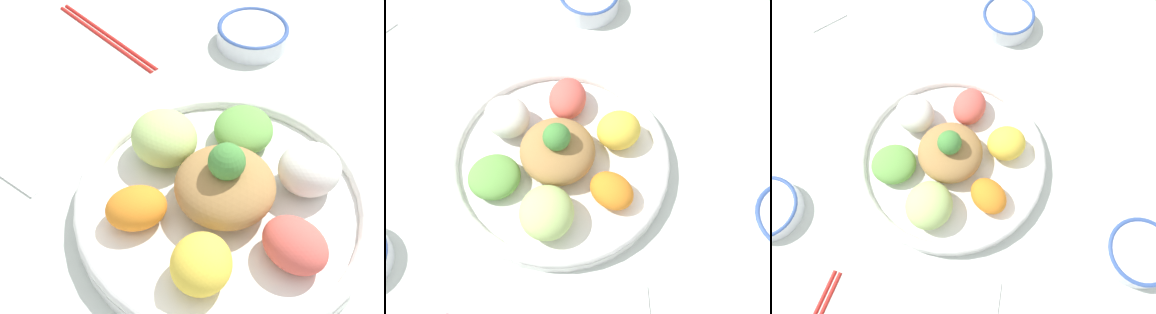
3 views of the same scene
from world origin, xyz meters
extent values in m
plane|color=silver|center=(0.00, 0.00, 0.00)|extent=(2.40, 2.40, 0.00)
cylinder|color=white|center=(-0.02, 0.02, 0.01)|extent=(0.36, 0.36, 0.02)
torus|color=white|center=(-0.02, 0.02, 0.03)|extent=(0.36, 0.36, 0.02)
ellipsoid|color=#B7DB7A|center=(0.08, 0.03, 0.05)|extent=(0.10, 0.10, 0.06)
ellipsoid|color=orange|center=(0.02, 0.12, 0.04)|extent=(0.08, 0.09, 0.05)
ellipsoid|color=yellow|center=(-0.09, 0.10, 0.05)|extent=(0.10, 0.10, 0.06)
ellipsoid|color=#E55B51|center=(-0.13, 0.00, 0.05)|extent=(0.09, 0.07, 0.05)
ellipsoid|color=white|center=(-0.06, -0.08, 0.05)|extent=(0.09, 0.10, 0.06)
ellipsoid|color=#6BAD4C|center=(0.05, -0.07, 0.04)|extent=(0.11, 0.11, 0.04)
ellipsoid|color=#AD7F47|center=(-0.02, 0.02, 0.05)|extent=(0.12, 0.12, 0.06)
sphere|color=#478E3D|center=(-0.02, 0.02, 0.10)|extent=(0.04, 0.04, 0.04)
cylinder|color=white|center=(-0.38, -0.04, 0.02)|extent=(0.12, 0.12, 0.04)
torus|color=#38569E|center=(-0.38, -0.04, 0.04)|extent=(0.12, 0.12, 0.01)
cylinder|color=maroon|center=(-0.38, -0.04, 0.03)|extent=(0.10, 0.10, 0.00)
cylinder|color=white|center=(-0.03, 0.39, 0.02)|extent=(0.12, 0.12, 0.04)
torus|color=#38569E|center=(-0.03, 0.39, 0.04)|extent=(0.12, 0.12, 0.01)
cylinder|color=white|center=(-0.03, 0.39, 0.03)|extent=(0.10, 0.10, 0.00)
cube|color=white|center=(0.18, 0.22, 0.00)|extent=(0.09, 0.04, 0.01)
cube|color=white|center=(-0.19, -0.41, 0.00)|extent=(0.08, 0.05, 0.01)
ellipsoid|color=white|center=(-0.24, -0.38, 0.00)|extent=(0.05, 0.05, 0.01)
camera|label=1|loc=(-0.32, 0.27, 0.55)|focal=50.00mm
camera|label=2|loc=(0.37, 0.17, 0.79)|focal=50.00mm
camera|label=3|loc=(0.20, 0.17, 0.69)|focal=35.00mm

